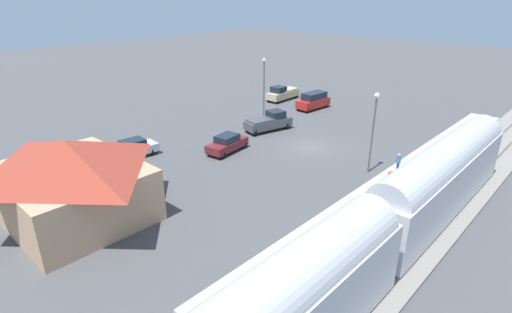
% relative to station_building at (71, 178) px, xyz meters
% --- Properties ---
extents(ground_plane, '(200.00, 200.00, 0.00)m').
position_rel_station_building_xyz_m(ground_plane, '(-4.00, -22.00, -2.94)').
color(ground_plane, '#4C4C4F').
extents(railway_track, '(4.80, 70.00, 0.30)m').
position_rel_station_building_xyz_m(railway_track, '(-18.00, -22.00, -2.85)').
color(railway_track, gray).
rests_on(railway_track, ground).
extents(platform, '(3.20, 46.00, 0.30)m').
position_rel_station_building_xyz_m(platform, '(-14.00, -22.00, -2.79)').
color(platform, '#B7B2A8').
rests_on(platform, ground).
extents(station_building, '(10.38, 8.89, 5.65)m').
position_rel_station_building_xyz_m(station_building, '(0.00, 0.00, 0.00)').
color(station_building, tan).
rests_on(station_building, ground).
extents(pedestrian_on_platform, '(0.36, 0.36, 1.71)m').
position_rel_station_building_xyz_m(pedestrian_on_platform, '(-14.29, -17.86, -1.66)').
color(pedestrian_on_platform, brown).
rests_on(pedestrian_on_platform, platform).
extents(pedestrian_waiting_far, '(0.36, 0.36, 1.71)m').
position_rel_station_building_xyz_m(pedestrian_waiting_far, '(-13.33, -21.51, -1.66)').
color(pedestrian_waiting_far, '#333338').
rests_on(pedestrian_waiting_far, platform).
extents(sedan_silver, '(2.20, 4.63, 1.74)m').
position_rel_station_building_xyz_m(sedan_silver, '(6.67, -8.50, -2.06)').
color(sedan_silver, silver).
rests_on(sedan_silver, ground).
extents(pickup_charcoal, '(3.19, 5.71, 2.14)m').
position_rel_station_building_xyz_m(pickup_charcoal, '(2.53, -23.17, -1.91)').
color(pickup_charcoal, '#47494F').
rests_on(pickup_charcoal, ground).
extents(sedan_maroon, '(2.40, 4.70, 1.74)m').
position_rel_station_building_xyz_m(sedan_maroon, '(1.21, -15.45, -2.06)').
color(sedan_maroon, maroon).
rests_on(sedan_maroon, ground).
extents(suv_red, '(2.33, 5.04, 2.22)m').
position_rel_station_building_xyz_m(suv_red, '(4.04, -33.88, -1.79)').
color(suv_red, red).
rests_on(suv_red, ground).
extents(pickup_tan, '(2.07, 5.44, 2.14)m').
position_rel_station_building_xyz_m(pickup_tan, '(10.03, -34.70, -1.91)').
color(pickup_tan, '#C6B284').
rests_on(pickup_tan, ground).
extents(light_pole_near_platform, '(0.44, 0.44, 6.98)m').
position_rel_station_building_xyz_m(light_pole_near_platform, '(-11.20, -20.52, 1.52)').
color(light_pole_near_platform, '#515156').
rests_on(light_pole_near_platform, ground).
extents(light_pole_lot_center, '(0.44, 0.44, 7.24)m').
position_rel_station_building_xyz_m(light_pole_lot_center, '(6.25, -26.44, 1.66)').
color(light_pole_lot_center, '#515156').
rests_on(light_pole_lot_center, ground).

